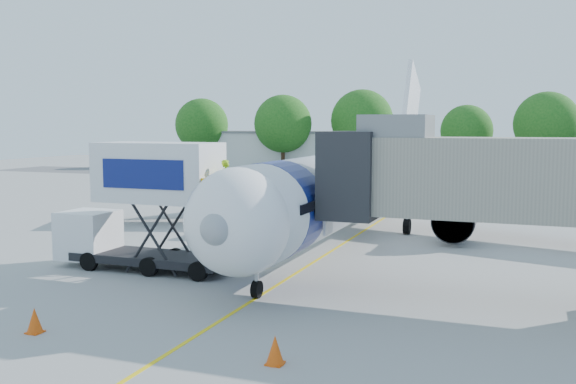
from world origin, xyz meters
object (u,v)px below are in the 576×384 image
(ground_tug, at_px, (229,379))
(catering_hiloader, at_px, (146,206))
(aircraft, at_px, (355,184))
(jet_bridge, at_px, (496,180))

(ground_tug, bearing_deg, catering_hiloader, 105.70)
(aircraft, relative_size, jet_bridge, 2.71)
(ground_tug, bearing_deg, jet_bridge, 42.91)
(aircraft, height_order, ground_tug, aircraft)
(jet_bridge, distance_m, ground_tug, 12.81)
(aircraft, relative_size, ground_tug, 8.87)
(jet_bridge, xyz_separation_m, catering_hiloader, (-14.26, -0.00, -1.58))
(aircraft, bearing_deg, jet_bridge, -54.30)
(catering_hiloader, xyz_separation_m, ground_tug, (9.47, -11.33, -1.96))
(jet_bridge, distance_m, catering_hiloader, 14.35)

